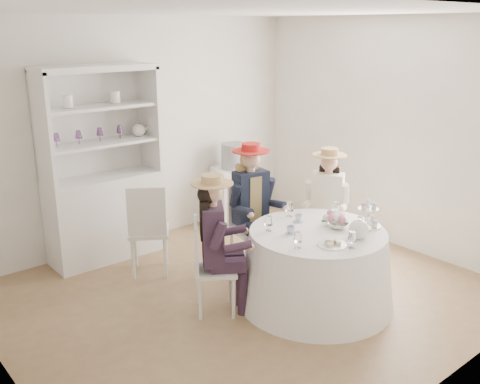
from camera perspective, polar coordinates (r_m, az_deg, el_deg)
ground at (r=5.46m, az=0.69°, el=-10.83°), size 4.50×4.50×0.00m
ceiling at (r=4.82m, az=0.81°, el=18.80°), size 4.50×4.50×0.00m
wall_back at (r=6.58m, az=-10.75°, el=6.26°), size 4.50×0.00×4.50m
wall_front at (r=3.75m, az=21.08°, el=-2.91°), size 4.50×0.00×4.50m
wall_right at (r=6.63m, az=15.75°, el=5.99°), size 0.00×4.50×4.50m
tea_table at (r=5.21m, az=8.13°, el=-7.94°), size 1.49×1.49×0.74m
hutch at (r=6.24m, az=-14.33°, el=-0.01°), size 1.32×0.56×2.18m
side_table at (r=7.20m, az=-0.65°, el=-0.42°), size 0.61×0.61×0.77m
hatbox at (r=7.05m, az=-0.67°, el=3.86°), size 0.43×0.43×0.33m
guest_left at (r=4.85m, az=-2.65°, el=-4.80°), size 0.57×0.54×1.33m
guest_mid at (r=5.71m, az=1.25°, el=-0.84°), size 0.53×0.55×1.41m
guest_right at (r=5.98m, az=9.26°, el=-0.80°), size 0.56×0.52×1.32m
spare_chair at (r=5.73m, az=-9.77°, el=-3.73°), size 0.58×0.58×1.01m
teacup_a at (r=4.96m, az=5.44°, el=-4.10°), size 0.09×0.09×0.06m
teacup_b at (r=5.26m, az=6.25°, el=-2.84°), size 0.08×0.08×0.07m
teacup_c at (r=5.30m, az=9.88°, el=-2.81°), size 0.11×0.11×0.07m
flower_bowl at (r=5.15m, az=10.43°, el=-3.58°), size 0.25×0.25×0.05m
flower_arrangement at (r=5.19m, az=10.15°, el=-2.63°), size 0.19×0.19×0.07m
table_teapot at (r=4.94m, az=12.58°, el=-3.92°), size 0.26×0.18×0.19m
sandwich_plate at (r=4.76m, az=9.78°, el=-5.46°), size 0.26×0.26×0.06m
cupcake_stand at (r=5.24m, az=13.46°, el=-2.65°), size 0.26×0.26×0.24m
stemware_set at (r=5.04m, az=8.35°, el=-3.33°), size 0.95×1.00×0.15m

